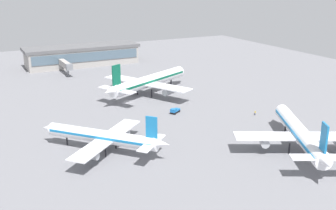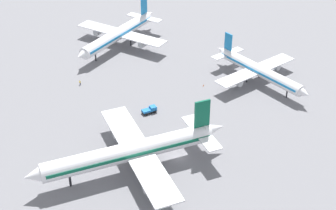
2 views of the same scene
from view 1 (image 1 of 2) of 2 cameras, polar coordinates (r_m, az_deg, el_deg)
name	(u,v)px [view 1 (image 1 of 2)]	position (r m, az deg, el deg)	size (l,w,h in m)	color
ground	(128,102)	(161.27, -5.64, 0.48)	(288.00, 288.00, 0.00)	slate
terminal_building	(82,55)	(233.25, -12.02, 6.91)	(63.06, 18.95, 10.98)	#9E9993
airplane_at_gate	(103,137)	(114.93, -9.12, -4.44)	(30.58, 32.83, 12.30)	white
airplane_taxiing	(300,133)	(120.14, 18.15, -3.78)	(35.87, 43.03, 14.23)	white
airplane_distant	(149,81)	(169.04, -2.75, 3.39)	(48.70, 40.52, 15.96)	white
pushback_tractor	(175,111)	(146.55, 0.97, -0.79)	(4.73, 3.98, 1.90)	black
ground_crew_worker	(255,113)	(147.76, 12.19, -1.09)	(0.47, 0.56, 1.67)	#1E2338
jet_bridge	(66,65)	(211.32, -14.26, 5.55)	(3.15, 17.59, 6.74)	#9E9993
safety_cone_near_gate	(155,135)	(125.82, -1.79, -4.28)	(0.44, 0.44, 0.60)	#EA590C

